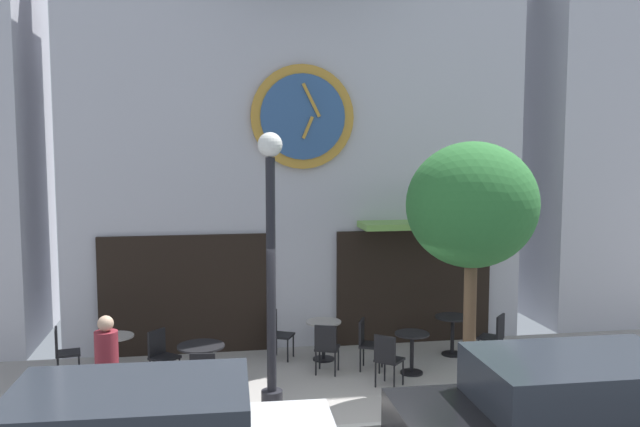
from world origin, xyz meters
The scene contains 18 objects.
clock_building centered at (-0.21, 5.34, 4.80)m, with size 9.15×3.86×9.29m.
street_lamp centered at (-1.15, 0.81, 2.13)m, with size 0.36×0.36×4.19m.
street_tree centered at (1.99, 0.95, 3.06)m, with size 2.06×1.86×4.06m.
cafe_table_rightmost centered at (-3.65, 2.93, 0.48)m, with size 0.62×0.62×0.72m.
cafe_table_center centered at (-2.19, 1.99, 0.56)m, with size 0.77×0.77×0.76m.
cafe_table_near_door centered at (0.06, 3.20, 0.50)m, with size 0.66×0.66×0.74m.
cafe_table_center_left centered at (1.45, 2.19, 0.47)m, with size 0.60×0.60×0.73m.
cafe_table_near_curb centered at (2.54, 3.07, 0.52)m, with size 0.67×0.67×0.75m.
cafe_chair_right_end centered at (-0.78, 3.43, 0.53)m, with size 0.53×0.53×0.90m.
cafe_chair_near_tree centered at (0.84, 1.59, 0.53)m, with size 0.56×0.56×0.90m.
cafe_chair_left_end centered at (-2.15, 1.18, 0.53)m, with size 0.45×0.45×0.90m.
cafe_chair_curbside centered at (0.72, 2.53, 0.53)m, with size 0.53×0.53×0.90m.
cafe_chair_facing_wall centered at (-0.04, 2.39, 0.53)m, with size 0.52×0.52×0.90m.
cafe_chair_facing_street centered at (3.15, 2.52, 0.53)m, with size 0.57×0.57×0.90m.
cafe_chair_under_awning centered at (-2.86, 2.45, 0.53)m, with size 0.56×0.56×0.90m.
cafe_chair_near_lamp centered at (-4.53, 2.92, 0.53)m, with size 0.47×0.47×0.90m.
pedestrian_maroon centered at (-3.46, 0.54, 0.86)m, with size 0.43×0.43×1.67m.
parked_car_black centered at (2.19, -1.88, 0.76)m, with size 4.33×2.07×1.55m.
Camera 1 is at (-2.09, -8.84, 3.99)m, focal length 37.71 mm.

